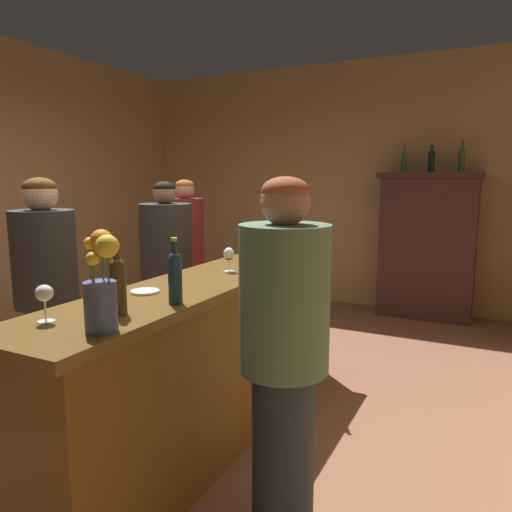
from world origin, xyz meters
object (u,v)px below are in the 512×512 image
wine_bottle_pinot (297,238)px  display_bottle_midleft (431,160)px  wine_bottle_riesling (175,275)px  patron_in_grey (167,274)px  wine_glass_rear (44,295)px  display_bottle_center (462,159)px  display_bottle_left (404,161)px  wine_glass_front (229,256)px  wine_glass_mid (251,249)px  flower_arrangement (101,286)px  wine_bottle_malbec (118,283)px  bartender (284,350)px  display_cabinet (427,243)px  cheese_plate (145,292)px  patron_by_cabinet (186,257)px  bar_counter (214,358)px  patron_tall (47,293)px  wine_bottle_syrah (276,233)px

wine_bottle_pinot → display_bottle_midleft: (0.60, 2.39, 0.62)m
wine_bottle_riesling → patron_in_grey: bearing=128.5°
wine_glass_rear → display_bottle_center: bearing=74.8°
display_bottle_left → wine_glass_front: bearing=-98.4°
wine_glass_front → display_bottle_midleft: size_ratio=0.47×
wine_glass_mid → flower_arrangement: flower_arrangement is taller
wine_bottle_malbec → wine_glass_rear: wine_bottle_malbec is taller
display_bottle_left → bartender: display_bottle_left is taller
display_cabinet → display_bottle_midleft: 0.91m
display_bottle_center → cheese_plate: bearing=-106.9°
display_bottle_center → bartender: (-0.38, -3.84, -0.91)m
wine_bottle_pinot → wine_glass_front: size_ratio=2.09×
cheese_plate → wine_bottle_malbec: bearing=-66.8°
wine_bottle_pinot → wine_glass_rear: bearing=-98.0°
wine_glass_mid → display_bottle_midleft: size_ratio=0.51×
display_bottle_center → patron_by_cabinet: size_ratio=0.21×
flower_arrangement → patron_in_grey: 1.97m
display_bottle_center → patron_by_cabinet: bearing=-136.3°
wine_glass_front → patron_in_grey: 0.98m
wine_glass_mid → display_bottle_center: (1.01, 2.90, 0.65)m
wine_bottle_pinot → wine_glass_rear: 1.97m
wine_glass_mid → display_bottle_left: bearing=81.7°
display_cabinet → display_bottle_center: (0.30, 0.00, 0.92)m
wine_bottle_pinot → wine_glass_rear: size_ratio=2.06×
display_bottle_midleft → wine_bottle_pinot: bearing=-104.1°
bar_counter → patron_by_cabinet: patron_by_cabinet is taller
wine_glass_rear → patron_tall: bearing=140.1°
wine_bottle_riesling → patron_tall: 1.29m
wine_glass_rear → display_bottle_midleft: size_ratio=0.48×
wine_bottle_riesling → patron_in_grey: size_ratio=0.19×
wine_bottle_riesling → bartender: (0.51, 0.04, -0.28)m
display_cabinet → wine_glass_mid: bearing=-103.7°
bar_counter → wine_bottle_syrah: bearing=92.4°
wine_bottle_riesling → display_cabinet: bearing=81.4°
display_cabinet → wine_glass_mid: size_ratio=10.12×
wine_bottle_malbec → wine_bottle_syrah: wine_bottle_syrah is taller
display_cabinet → flower_arrangement: size_ratio=4.33×
display_bottle_left → patron_in_grey: bearing=-115.8°
display_bottle_center → bartender: size_ratio=0.21×
wine_bottle_syrah → wine_glass_rear: wine_bottle_syrah is taller
bar_counter → bartender: 0.96m
wine_bottle_malbec → wine_glass_rear: bearing=-129.8°
wine_bottle_syrah → flower_arrangement: flower_arrangement is taller
cheese_plate → wine_bottle_syrah: bearing=88.6°
wine_glass_front → bartender: bartender is taller
flower_arrangement → display_bottle_left: display_bottle_left is taller
display_bottle_center → wine_glass_front: bearing=-108.6°
display_cabinet → flower_arrangement: bearing=-97.8°
display_bottle_midleft → display_bottle_center: bearing=0.0°
wine_glass_front → patron_tall: (-1.05, -0.45, -0.25)m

